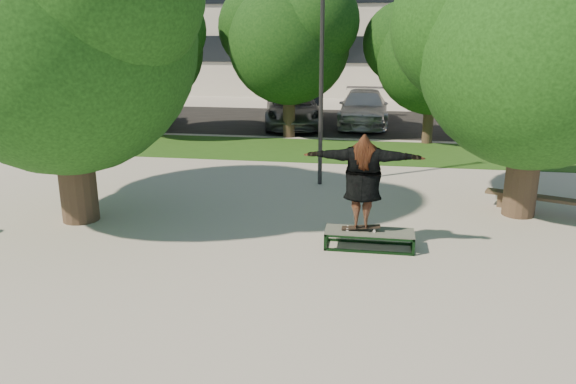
% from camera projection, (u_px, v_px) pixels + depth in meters
% --- Properties ---
extents(ground, '(120.00, 120.00, 0.00)m').
position_uv_depth(ground, '(246.00, 246.00, 11.59)').
color(ground, '#A9A49B').
rests_on(ground, ground).
extents(grass_strip, '(30.00, 4.00, 0.02)m').
position_uv_depth(grass_strip, '(332.00, 151.00, 20.43)').
color(grass_strip, '#204C15').
rests_on(grass_strip, ground).
extents(asphalt_strip, '(40.00, 8.00, 0.01)m').
position_uv_depth(asphalt_strip, '(323.00, 122.00, 26.74)').
color(asphalt_strip, black).
rests_on(asphalt_strip, ground).
extents(tree_left, '(6.96, 5.95, 7.12)m').
position_uv_depth(tree_left, '(58.00, 23.00, 12.02)').
color(tree_left, '#38281E').
rests_on(tree_left, ground).
extents(tree_right, '(6.24, 5.33, 6.51)m').
position_uv_depth(tree_right, '(534.00, 39.00, 12.46)').
color(tree_right, '#38281E').
rests_on(tree_right, ground).
extents(bg_tree_left, '(5.28, 4.51, 5.77)m').
position_uv_depth(bg_tree_left, '(145.00, 43.00, 22.01)').
color(bg_tree_left, '#38281E').
rests_on(bg_tree_left, ground).
extents(bg_tree_mid, '(5.76, 4.92, 6.24)m').
position_uv_depth(bg_tree_mid, '(287.00, 36.00, 22.05)').
color(bg_tree_mid, '#38281E').
rests_on(bg_tree_mid, ground).
extents(bg_tree_right, '(5.04, 4.31, 5.43)m').
position_uv_depth(bg_tree_right, '(431.00, 51.00, 20.89)').
color(bg_tree_right, '#38281E').
rests_on(bg_tree_right, ground).
extents(lamppost, '(0.25, 0.15, 6.11)m').
position_uv_depth(lamppost, '(322.00, 73.00, 15.28)').
color(lamppost, '#2D2D30').
rests_on(lamppost, ground).
extents(grind_box, '(1.80, 0.60, 0.38)m').
position_uv_depth(grind_box, '(369.00, 239.00, 11.44)').
color(grind_box, black).
rests_on(grind_box, ground).
extents(skater_rig, '(2.36, 0.68, 1.99)m').
position_uv_depth(skater_rig, '(363.00, 181.00, 11.12)').
color(skater_rig, white).
rests_on(skater_rig, grind_box).
extents(bench, '(2.63, 1.28, 0.41)m').
position_uv_depth(bench, '(544.00, 199.00, 13.56)').
color(bench, brown).
rests_on(bench, ground).
extents(car_silver_a, '(2.38, 4.35, 1.40)m').
position_uv_depth(car_silver_a, '(148.00, 111.00, 25.33)').
color(car_silver_a, '#ADACB1').
rests_on(car_silver_a, asphalt_strip).
extents(car_dark, '(1.60, 4.12, 1.34)m').
position_uv_depth(car_dark, '(306.00, 106.00, 27.10)').
color(car_dark, black).
rests_on(car_dark, asphalt_strip).
extents(car_grey, '(3.30, 5.65, 1.48)m').
position_uv_depth(car_grey, '(293.00, 110.00, 25.21)').
color(car_grey, slate).
rests_on(car_grey, asphalt_strip).
extents(car_silver_b, '(2.22, 5.38, 1.56)m').
position_uv_depth(car_silver_b, '(364.00, 108.00, 25.63)').
color(car_silver_b, silver).
rests_on(car_silver_b, asphalt_strip).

